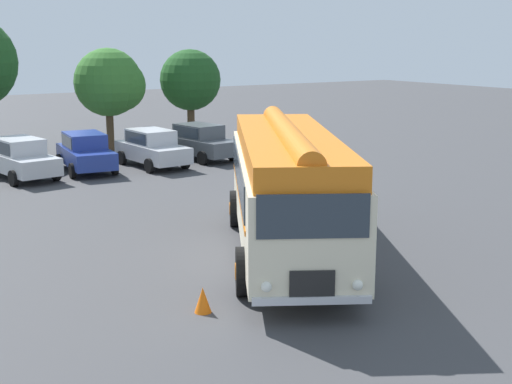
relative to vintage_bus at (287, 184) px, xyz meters
The scene contains 9 objects.
ground_plane 2.04m from the vintage_bus, 167.54° to the left, with size 120.00×120.00×0.00m, color #3D3D3F.
vintage_bus is the anchor object (origin of this frame).
car_near_left 14.76m from the vintage_bus, 102.31° to the left, with size 2.39×4.40×1.66m.
car_mid_left 14.56m from the vintage_bus, 91.34° to the left, with size 2.31×4.36×1.66m.
car_mid_right 14.32m from the vintage_bus, 79.66° to the left, with size 2.17×4.30×1.66m.
car_far_right 15.62m from the vintage_bus, 70.05° to the left, with size 2.42×4.40×1.66m.
tree_right_of_centre 19.21m from the vintage_bus, 81.84° to the left, with size 3.47×3.37×5.19m.
tree_far_right 20.42m from the vintage_bus, 69.57° to the left, with size 3.22×3.22×5.09m.
traffic_cone 4.90m from the vintage_bus, 147.34° to the right, with size 0.36×0.36×0.55m, color orange.
Camera 1 is at (-9.83, -15.07, 5.60)m, focal length 50.00 mm.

